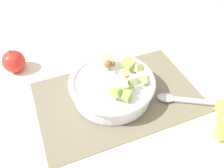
% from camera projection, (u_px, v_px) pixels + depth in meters
% --- Properties ---
extents(ground_plane, '(2.40, 2.40, 0.00)m').
position_uv_depth(ground_plane, '(118.00, 97.00, 0.76)').
color(ground_plane, silver).
extents(placemat, '(0.51, 0.33, 0.01)m').
position_uv_depth(placemat, '(118.00, 96.00, 0.76)').
color(placemat, '#756B56').
rests_on(placemat, ground_plane).
extents(salad_bowl, '(0.27, 0.27, 0.12)m').
position_uv_depth(salad_bowl, '(112.00, 85.00, 0.73)').
color(salad_bowl, white).
rests_on(salad_bowl, placemat).
extents(serving_spoon, '(0.19, 0.12, 0.01)m').
position_uv_depth(serving_spoon, '(178.00, 99.00, 0.74)').
color(serving_spoon, '#B7B7BC').
rests_on(serving_spoon, placemat).
extents(whole_apple, '(0.08, 0.08, 0.09)m').
position_uv_depth(whole_apple, '(14.00, 61.00, 0.82)').
color(whole_apple, red).
rests_on(whole_apple, ground_plane).
extents(banana_whole, '(0.12, 0.13, 0.04)m').
position_uv_depth(banana_whole, '(222.00, 120.00, 0.67)').
color(banana_whole, yellow).
rests_on(banana_whole, ground_plane).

